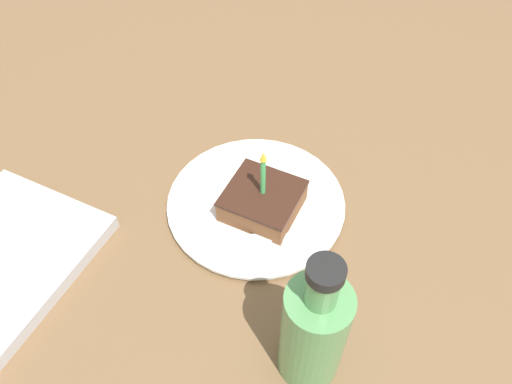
{
  "coord_description": "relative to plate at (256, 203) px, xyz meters",
  "views": [
    {
      "loc": [
        -0.41,
        -0.21,
        0.56
      ],
      "look_at": [
        -0.01,
        -0.02,
        0.03
      ],
      "focal_mm": 35.0,
      "sensor_mm": 36.0,
      "label": 1
    }
  ],
  "objects": [
    {
      "name": "cake_slice",
      "position": [
        -0.01,
        -0.01,
        0.02
      ],
      "size": [
        0.09,
        0.1,
        0.11
      ],
      "color": "brown",
      "rests_on": "plate"
    },
    {
      "name": "plate",
      "position": [
        0.0,
        0.0,
        0.0
      ],
      "size": [
        0.25,
        0.25,
        0.01
      ],
      "color": "white",
      "rests_on": "ground_plane"
    },
    {
      "name": "ground_plane",
      "position": [
        0.01,
        0.02,
        -0.03
      ],
      "size": [
        2.4,
        2.4,
        0.04
      ],
      "color": "brown",
      "rests_on": "ground"
    },
    {
      "name": "fork",
      "position": [
        -0.07,
        -0.02,
        0.01
      ],
      "size": [
        0.09,
        0.15,
        0.0
      ],
      "color": "silver",
      "rests_on": "plate"
    },
    {
      "name": "bottle",
      "position": [
        -0.18,
        -0.15,
        0.08
      ],
      "size": [
        0.07,
        0.07,
        0.2
      ],
      "color": "#599959",
      "rests_on": "ground_plane"
    }
  ]
}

